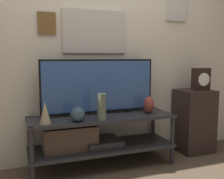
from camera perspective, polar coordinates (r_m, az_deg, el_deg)
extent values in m
plane|color=#4C3D2D|center=(2.58, -0.13, -18.51)|extent=(12.00, 12.00, 0.00)
cube|color=beige|center=(2.87, -4.04, 11.71)|extent=(6.40, 0.06, 2.70)
cube|color=#B2ADA3|center=(2.83, -3.77, 12.48)|extent=(0.68, 0.02, 0.45)
cube|color=#B2BCC6|center=(2.83, -3.73, 12.49)|extent=(0.65, 0.01, 0.41)
cube|color=#B7B2A8|center=(3.32, 13.86, 18.22)|extent=(0.27, 0.02, 0.46)
cube|color=white|center=(3.31, 13.92, 18.24)|extent=(0.23, 0.01, 0.42)
cube|color=brown|center=(2.74, -14.02, 13.87)|extent=(0.18, 0.02, 0.21)
cube|color=white|center=(2.74, -14.00, 13.89)|extent=(0.14, 0.01, 0.18)
cube|color=#232326|center=(2.66, -2.17, -6.06)|extent=(1.46, 0.47, 0.03)
cube|color=#232326|center=(2.75, -2.14, -12.41)|extent=(1.46, 0.47, 0.03)
cylinder|color=#232326|center=(2.42, -17.04, -13.90)|extent=(0.04, 0.04, 0.53)
cylinder|color=#232326|center=(2.84, 12.99, -10.56)|extent=(0.04, 0.04, 0.53)
cylinder|color=#232326|center=(2.80, -17.53, -10.99)|extent=(0.04, 0.04, 0.53)
cylinder|color=#232326|center=(3.18, 8.93, -8.59)|extent=(0.04, 0.04, 0.53)
cube|color=black|center=(2.73, -2.14, -11.42)|extent=(0.36, 0.33, 0.07)
cube|color=#47382D|center=(2.63, -9.10, -10.35)|extent=(0.51, 0.26, 0.24)
cylinder|color=black|center=(2.68, -9.57, -5.53)|extent=(0.05, 0.05, 0.02)
cylinder|color=black|center=(2.87, 3.48, -4.60)|extent=(0.05, 0.05, 0.02)
cube|color=black|center=(2.71, -2.85, 0.80)|extent=(1.19, 0.04, 0.55)
cube|color=#33518C|center=(2.69, -2.75, 0.77)|extent=(1.16, 0.01, 0.51)
sphere|color=#2D4251|center=(2.43, -7.47, -5.39)|extent=(0.13, 0.13, 0.13)
cone|color=tan|center=(2.41, -14.37, -4.90)|extent=(0.10, 0.10, 0.20)
cylinder|color=#4C5647|center=(2.44, -2.27, -3.82)|extent=(0.08, 0.08, 0.26)
ellipsoid|color=brown|center=(2.79, 8.00, -3.32)|extent=(0.11, 0.14, 0.18)
cube|color=black|center=(3.28, 17.38, -6.47)|extent=(0.40, 0.36, 0.73)
cube|color=black|center=(3.22, 18.78, 2.16)|extent=(0.20, 0.10, 0.26)
cylinder|color=white|center=(3.18, 19.39, 2.07)|extent=(0.15, 0.01, 0.15)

